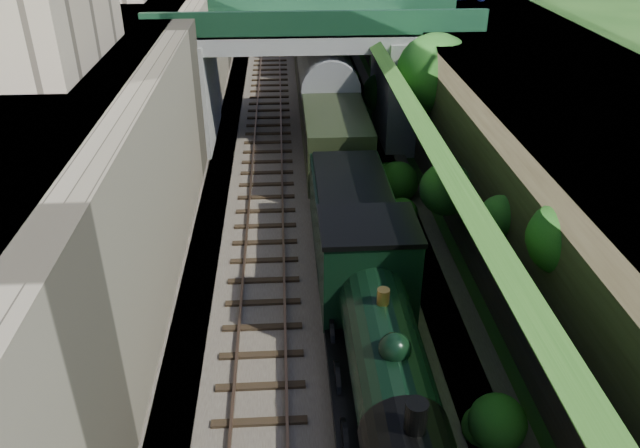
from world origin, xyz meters
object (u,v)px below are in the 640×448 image
(tree, at_px, (436,76))
(locomotive, at_px, (381,351))
(road_bridge, at_px, (322,64))
(tender, at_px, (351,222))

(tree, height_order, locomotive, tree)
(road_bridge, height_order, locomotive, road_bridge)
(locomotive, distance_m, tender, 7.37)
(road_bridge, relative_size, locomotive, 1.56)
(road_bridge, xyz_separation_m, tender, (0.26, -12.67, -2.46))
(road_bridge, bearing_deg, tree, -42.63)
(road_bridge, xyz_separation_m, locomotive, (0.26, -20.03, -2.18))
(tree, xyz_separation_m, locomotive, (-4.71, -15.46, -2.75))
(road_bridge, distance_m, tender, 12.91)
(tender, bearing_deg, tree, 59.78)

